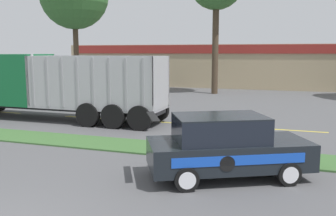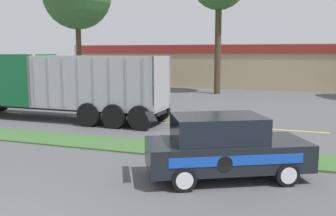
% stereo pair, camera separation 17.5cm
% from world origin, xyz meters
% --- Properties ---
extents(grass_verge, '(120.00, 1.82, 0.06)m').
position_xyz_m(grass_verge, '(0.00, 7.39, 0.03)').
color(grass_verge, '#3D6633').
rests_on(grass_verge, ground_plane).
extents(centre_line_2, '(2.40, 0.14, 0.01)m').
position_xyz_m(centre_line_2, '(-10.55, 12.30, 0.00)').
color(centre_line_2, yellow).
rests_on(centre_line_2, ground_plane).
extents(centre_line_3, '(2.40, 0.14, 0.01)m').
position_xyz_m(centre_line_3, '(-5.15, 12.30, 0.00)').
color(centre_line_3, yellow).
rests_on(centre_line_3, ground_plane).
extents(centre_line_4, '(2.40, 0.14, 0.01)m').
position_xyz_m(centre_line_4, '(0.25, 12.30, 0.00)').
color(centre_line_4, yellow).
rests_on(centre_line_4, ground_plane).
extents(centre_line_5, '(2.40, 0.14, 0.01)m').
position_xyz_m(centre_line_5, '(5.65, 12.30, 0.00)').
color(centre_line_5, yellow).
rests_on(centre_line_5, ground_plane).
extents(dump_truck_lead, '(11.79, 2.63, 3.35)m').
position_xyz_m(dump_truck_lead, '(-7.36, 11.30, 1.67)').
color(dump_truck_lead, black).
rests_on(dump_truck_lead, ground_plane).
extents(rally_car, '(4.73, 3.64, 1.79)m').
position_xyz_m(rally_car, '(3.61, 5.09, 0.89)').
color(rally_car, black).
rests_on(rally_car, ground_plane).
extents(store_building_backdrop, '(27.55, 12.10, 4.15)m').
position_xyz_m(store_building_backdrop, '(-3.64, 36.17, 2.08)').
color(store_building_backdrop, tan).
rests_on(store_building_backdrop, ground_plane).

